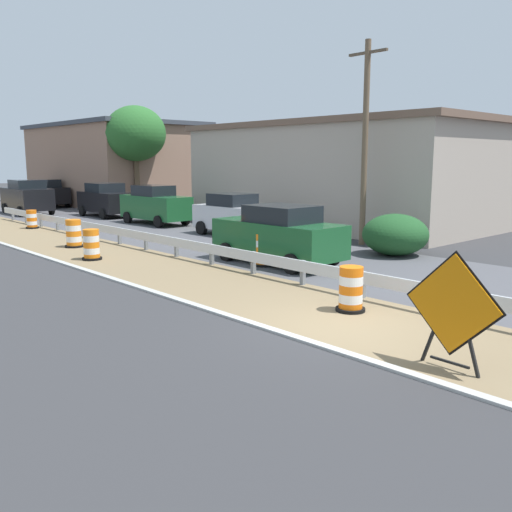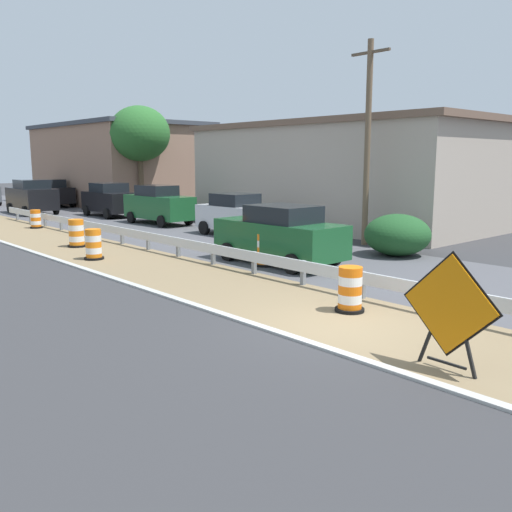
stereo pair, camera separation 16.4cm
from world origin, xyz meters
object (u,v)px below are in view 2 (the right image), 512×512
at_px(utility_pole_near, 368,141).
at_px(car_mid_far_lane, 52,193).
at_px(traffic_barrel_nearest, 350,291).
at_px(car_trailing_near_lane, 159,205).
at_px(traffic_barrel_close, 264,251).
at_px(car_distant_a, 110,200).
at_px(car_distant_b, 32,197).
at_px(traffic_barrel_far, 77,234).
at_px(car_distant_c, 237,215).
at_px(warning_sign_diamond, 449,308).
at_px(traffic_barrel_farther, 36,220).
at_px(car_lead_near_lane, 280,234).
at_px(traffic_barrel_mid, 94,246).

bearing_deg(utility_pole_near, car_mid_far_lane, 94.39).
relative_size(traffic_barrel_nearest, car_trailing_near_lane, 0.23).
bearing_deg(traffic_barrel_close, car_mid_far_lane, 81.50).
distance_m(car_trailing_near_lane, car_distant_a, 5.60).
relative_size(car_trailing_near_lane, car_distant_b, 0.96).
height_order(car_distant_a, car_distant_b, car_distant_b).
height_order(traffic_barrel_far, car_distant_a, car_distant_a).
bearing_deg(car_distant_b, traffic_barrel_far, 167.99).
bearing_deg(car_distant_c, warning_sign_diamond, -29.72).
bearing_deg(car_distant_b, traffic_barrel_farther, 163.04).
bearing_deg(utility_pole_near, car_lead_near_lane, -173.19).
bearing_deg(traffic_barrel_far, car_mid_far_lane, 70.45).
relative_size(traffic_barrel_close, traffic_barrel_farther, 1.15).
height_order(traffic_barrel_nearest, traffic_barrel_far, traffic_barrel_far).
height_order(traffic_barrel_mid, car_distant_b, car_distant_b).
bearing_deg(traffic_barrel_nearest, traffic_barrel_farther, 88.42).
relative_size(traffic_barrel_nearest, car_distant_b, 0.22).
bearing_deg(traffic_barrel_far, traffic_barrel_nearest, -87.75).
bearing_deg(traffic_barrel_far, utility_pole_near, -39.31).
bearing_deg(car_mid_far_lane, warning_sign_diamond, -12.89).
xyz_separation_m(warning_sign_diamond, traffic_barrel_far, (1.16, 16.93, -0.56)).
xyz_separation_m(traffic_barrel_nearest, traffic_barrel_mid, (-1.32, 10.39, 0.01)).
relative_size(traffic_barrel_nearest, traffic_barrel_far, 0.95).
height_order(traffic_barrel_far, car_lead_near_lane, car_lead_near_lane).
distance_m(traffic_barrel_far, car_distant_a, 12.43).
xyz_separation_m(traffic_barrel_mid, car_lead_near_lane, (4.34, -4.97, 0.51)).
height_order(traffic_barrel_far, car_mid_far_lane, car_mid_far_lane).
xyz_separation_m(traffic_barrel_mid, traffic_barrel_far, (0.79, 3.15, 0.02)).
distance_m(traffic_barrel_close, utility_pole_near, 7.32).
relative_size(car_trailing_near_lane, utility_pole_near, 0.56).
bearing_deg(car_trailing_near_lane, utility_pole_near, 8.51).
distance_m(traffic_barrel_nearest, car_lead_near_lane, 6.22).
bearing_deg(car_mid_far_lane, traffic_barrel_close, -8.83).
height_order(traffic_barrel_mid, car_distant_a, car_distant_a).
bearing_deg(car_trailing_near_lane, car_mid_far_lane, 177.50).
bearing_deg(traffic_barrel_mid, traffic_barrel_nearest, -82.74).
bearing_deg(car_mid_far_lane, utility_pole_near, 4.06).
bearing_deg(car_lead_near_lane, utility_pole_near, -83.57).
distance_m(warning_sign_diamond, car_trailing_near_lane, 23.10).
relative_size(warning_sign_diamond, car_mid_far_lane, 0.47).
height_order(car_mid_far_lane, utility_pole_near, utility_pole_near).
height_order(car_distant_c, utility_pole_near, utility_pole_near).
xyz_separation_m(warning_sign_diamond, traffic_barrel_farther, (2.26, 24.26, -0.65)).
relative_size(traffic_barrel_nearest, traffic_barrel_farther, 1.11).
bearing_deg(warning_sign_diamond, traffic_barrel_far, -92.14).
bearing_deg(traffic_barrel_farther, traffic_barrel_far, -98.57).
height_order(warning_sign_diamond, car_trailing_near_lane, car_trailing_near_lane).
height_order(traffic_barrel_close, traffic_barrel_farther, traffic_barrel_close).
xyz_separation_m(traffic_barrel_nearest, car_distant_b, (3.37, 28.89, 0.63)).
height_order(traffic_barrel_far, traffic_barrel_farther, traffic_barrel_far).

